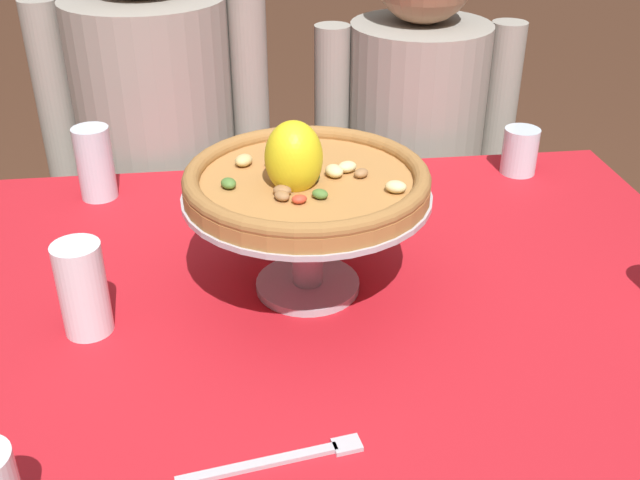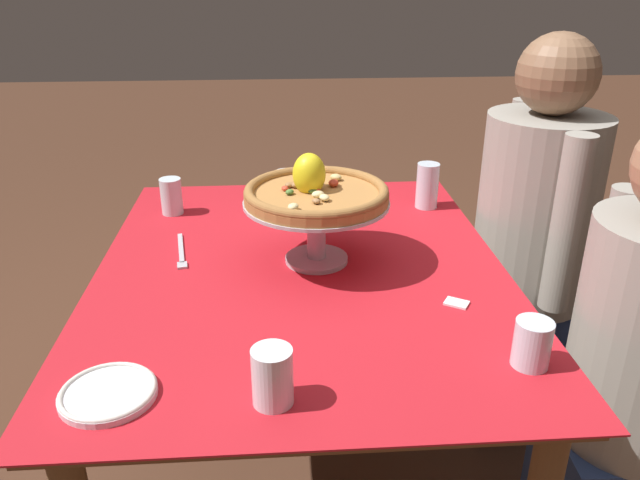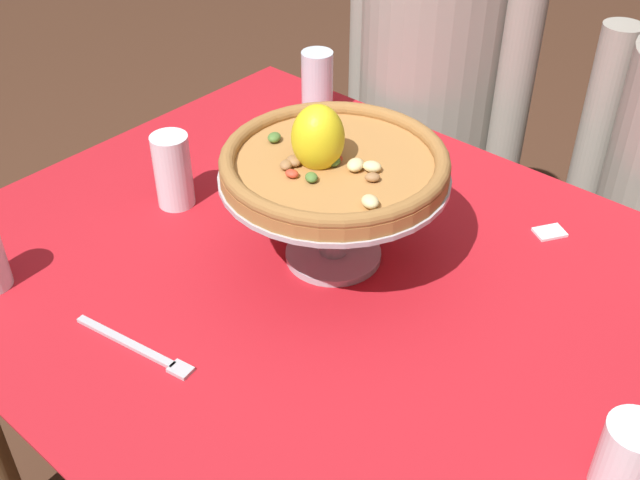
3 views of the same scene
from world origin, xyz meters
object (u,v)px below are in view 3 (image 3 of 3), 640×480
object	(u,v)px
water_glass_side_right	(627,461)
sugar_packet	(550,232)
pizza	(333,160)
water_glass_back_left	(317,86)
water_glass_side_left	(173,175)
diner_left	(429,123)
dinner_fork	(139,349)
pizza_stand	(334,198)

from	to	relation	value
water_glass_side_right	sugar_packet	size ratio (longest dim) A/B	2.07
pizza	sugar_packet	distance (m)	0.42
water_glass_back_left	water_glass_side_left	bearing A→B (deg)	-84.58
water_glass_side_left	water_glass_side_right	bearing A→B (deg)	-2.73
water_glass_side_right	sugar_packet	bearing A→B (deg)	127.11
water_glass_side_left	pizza	bearing A→B (deg)	11.96
diner_left	pizza	bearing A→B (deg)	-68.49
water_glass_back_left	dinner_fork	xyz separation A→B (m)	(0.28, -0.70, -0.06)
sugar_packet	diner_left	distance (m)	0.64
water_glass_side_right	pizza_stand	bearing A→B (deg)	168.64
water_glass_back_left	diner_left	bearing A→B (deg)	74.51
pizza	dinner_fork	bearing A→B (deg)	-100.72
pizza	water_glass_side_left	size ratio (longest dim) A/B	2.55
sugar_packet	diner_left	world-z (taller)	diner_left
pizza	water_glass_side_left	xyz separation A→B (m)	(-0.31, -0.07, -0.12)
water_glass_back_left	dinner_fork	size ratio (longest dim) A/B	0.65
pizza_stand	water_glass_back_left	size ratio (longest dim) A/B	2.59
water_glass_side_right	dinner_fork	distance (m)	0.65
pizza_stand	sugar_packet	distance (m)	0.39
pizza	water_glass_side_right	size ratio (longest dim) A/B	3.33
pizza	water_glass_side_left	distance (m)	0.34
pizza_stand	water_glass_side_left	world-z (taller)	pizza_stand
water_glass_back_left	water_glass_side_right	world-z (taller)	water_glass_back_left
pizza_stand	pizza	bearing A→B (deg)	-138.34
pizza_stand	water_glass_side_left	xyz separation A→B (m)	(-0.31, -0.07, -0.06)
pizza_stand	sugar_packet	size ratio (longest dim) A/B	7.03
pizza	water_glass_back_left	xyz separation A→B (m)	(-0.35, 0.36, -0.12)
pizza_stand	sugar_packet	bearing A→B (deg)	51.23
pizza	sugar_packet	size ratio (longest dim) A/B	6.89
pizza_stand	water_glass_side_right	distance (m)	0.55
pizza	water_glass_side_right	world-z (taller)	pizza
pizza_stand	water_glass_side_right	size ratio (longest dim) A/B	3.40
water_glass_side_left	water_glass_back_left	world-z (taller)	same
water_glass_side_right	sugar_packet	world-z (taller)	water_glass_side_right
water_glass_back_left	water_glass_side_right	distance (m)	1.00
pizza_stand	pizza	world-z (taller)	pizza
water_glass_side_left	diner_left	world-z (taller)	diner_left
dinner_fork	pizza	bearing A→B (deg)	79.28
dinner_fork	diner_left	xyz separation A→B (m)	(-0.20, 1.01, -0.12)
pizza_stand	dinner_fork	size ratio (longest dim) A/B	1.68
water_glass_side_left	dinner_fork	world-z (taller)	water_glass_side_left
pizza	water_glass_back_left	bearing A→B (deg)	134.32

